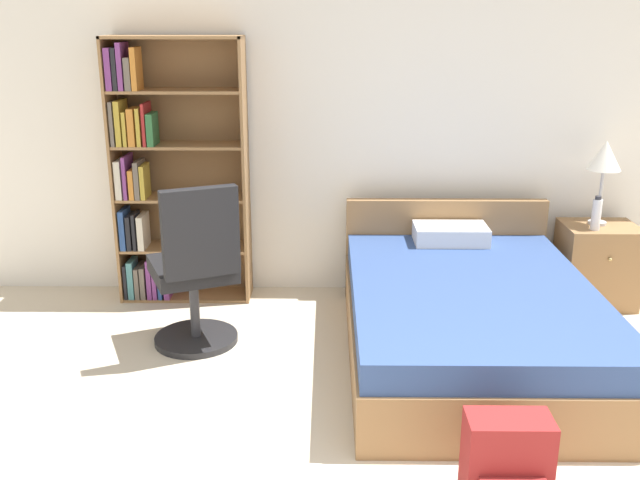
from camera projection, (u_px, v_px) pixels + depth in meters
The scene contains 8 objects.
wall_back at pixel (380, 116), 5.08m from camera, with size 9.00×0.06×2.60m.
bookshelf at pixel (163, 175), 5.02m from camera, with size 0.93×0.30×1.86m.
bed at pixel (468, 316), 4.31m from camera, with size 1.43×2.09×0.74m.
office_chair at pixel (196, 273), 4.32m from camera, with size 0.64×0.70×1.07m.
nightstand at pixel (596, 265), 5.07m from camera, with size 0.51×0.44×0.58m.
table_lamp at pixel (605, 158), 4.87m from camera, with size 0.23×0.23×0.59m.
water_bottle at pixel (596, 214), 4.85m from camera, with size 0.06×0.06×0.24m.
backpack_red at pixel (507, 466), 2.97m from camera, with size 0.35×0.26×0.42m.
Camera 1 is at (-0.37, -1.88, 2.00)m, focal length 40.00 mm.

